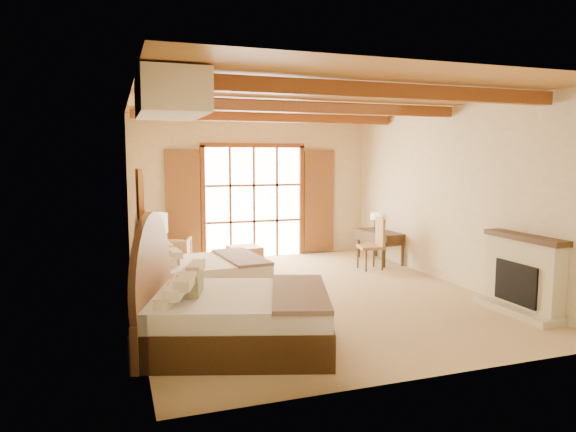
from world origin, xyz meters
name	(u,v)px	position (x,y,z in m)	size (l,w,h in m)	color
floor	(308,294)	(0.00, 0.00, 0.00)	(7.00, 7.00, 0.00)	#CFAE86
wall_back	(253,187)	(0.00, 3.50, 1.60)	(5.50, 5.50, 0.00)	beige
wall_left	(134,204)	(-2.75, 0.00, 1.60)	(7.00, 7.00, 0.00)	beige
wall_right	(449,195)	(2.75, 0.00, 1.60)	(7.00, 7.00, 0.00)	beige
ceiling	(309,100)	(0.00, 0.00, 3.20)	(7.00, 7.00, 0.00)	#BB8040
ceiling_beams	(309,107)	(0.00, 0.00, 3.08)	(5.39, 4.60, 0.18)	brown
french_doors	(254,203)	(0.00, 3.44, 1.25)	(3.95, 0.08, 2.60)	white
fireplace	(522,279)	(2.60, -2.00, 0.51)	(0.46, 1.40, 1.16)	beige
painting	(140,197)	(-2.70, -0.75, 1.75)	(0.06, 0.95, 0.75)	gold
canopy_valance	(170,95)	(-2.40, -2.00, 2.95)	(0.70, 1.40, 0.45)	#F2EAC0
bed_near	(225,313)	(-1.83, -2.01, 0.43)	(2.64, 2.22, 1.43)	#443017
bed_far	(193,274)	(-1.85, 0.39, 0.40)	(2.11, 1.67, 1.31)	#443017
nightstand	(159,303)	(-2.49, -0.75, 0.28)	(0.47, 0.47, 0.56)	#443017
floor_lamp	(156,230)	(-2.50, -0.70, 1.29)	(0.32, 0.32, 1.52)	#3A2E1D
armchair	(173,253)	(-1.92, 2.74, 0.32)	(0.69, 0.71, 0.65)	#A97D53
ottoman	(245,257)	(-0.50, 2.35, 0.22)	(0.62, 0.62, 0.45)	#A26E4C
desk	(380,245)	(2.47, 2.01, 0.36)	(0.71, 1.32, 0.67)	#443017
desk_chair	(371,253)	(1.92, 1.37, 0.33)	(0.54, 0.53, 1.05)	#A17847
desk_lamp	(375,217)	(2.55, 2.42, 0.95)	(0.18, 0.18, 0.36)	#3A2E1D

